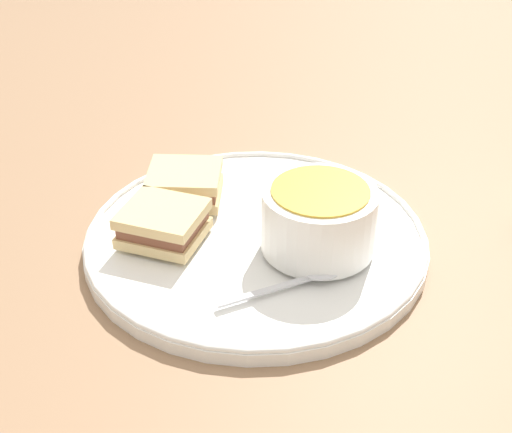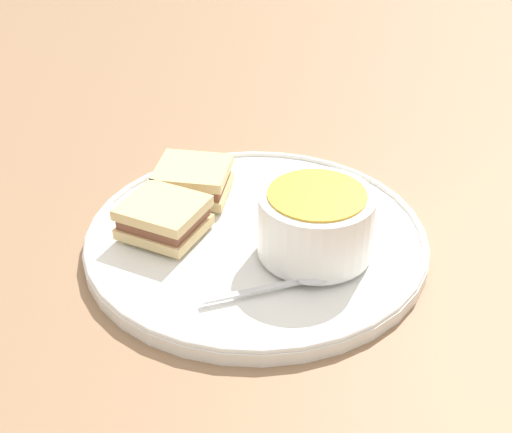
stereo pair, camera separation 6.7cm
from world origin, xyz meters
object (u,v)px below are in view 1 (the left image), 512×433
Objects in this scene: sandwich_half_near at (185,184)px; spoon at (314,274)px; sandwich_half_far at (163,223)px; soup_bowl at (319,218)px.

spoon is at bearing -44.75° from sandwich_half_near.
spoon is at bearing -21.58° from sandwich_half_far.
sandwich_half_near is at bearing 107.80° from spoon.
soup_bowl is 1.44× the size of sandwich_half_near.
spoon is 0.18m from sandwich_half_near.
soup_bowl is 0.15m from sandwich_half_near.
sandwich_half_near is 0.82× the size of sandwich_half_far.
soup_bowl reaches higher than sandwich_half_near.
soup_bowl is 0.05m from spoon.
sandwich_half_far is (-0.14, 0.05, 0.01)m from spoon.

